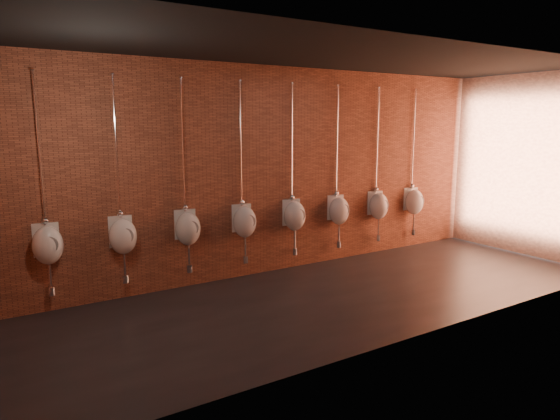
% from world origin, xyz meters
% --- Properties ---
extents(ground, '(8.50, 8.50, 0.00)m').
position_xyz_m(ground, '(0.00, 0.00, 0.00)').
color(ground, black).
rests_on(ground, ground).
extents(room_shell, '(8.54, 3.04, 3.22)m').
position_xyz_m(room_shell, '(0.00, 0.00, 2.01)').
color(room_shell, black).
rests_on(room_shell, ground).
extents(urinal_0, '(0.41, 0.37, 2.71)m').
position_xyz_m(urinal_0, '(-3.41, 1.38, 0.90)').
color(urinal_0, silver).
rests_on(urinal_0, ground).
extents(urinal_1, '(0.41, 0.37, 2.71)m').
position_xyz_m(urinal_1, '(-2.50, 1.38, 0.90)').
color(urinal_1, silver).
rests_on(urinal_1, ground).
extents(urinal_2, '(0.41, 0.37, 2.71)m').
position_xyz_m(urinal_2, '(-1.60, 1.38, 0.90)').
color(urinal_2, silver).
rests_on(urinal_2, ground).
extents(urinal_3, '(0.41, 0.37, 2.71)m').
position_xyz_m(urinal_3, '(-0.70, 1.38, 0.90)').
color(urinal_3, silver).
rests_on(urinal_3, ground).
extents(urinal_4, '(0.41, 0.37, 2.71)m').
position_xyz_m(urinal_4, '(0.21, 1.38, 0.90)').
color(urinal_4, silver).
rests_on(urinal_4, ground).
extents(urinal_5, '(0.41, 0.37, 2.71)m').
position_xyz_m(urinal_5, '(1.11, 1.38, 0.90)').
color(urinal_5, silver).
rests_on(urinal_5, ground).
extents(urinal_6, '(0.41, 0.37, 2.71)m').
position_xyz_m(urinal_6, '(2.01, 1.38, 0.90)').
color(urinal_6, silver).
rests_on(urinal_6, ground).
extents(urinal_7, '(0.41, 0.37, 2.71)m').
position_xyz_m(urinal_7, '(2.92, 1.38, 0.90)').
color(urinal_7, silver).
rests_on(urinal_7, ground).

